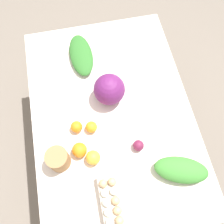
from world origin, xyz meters
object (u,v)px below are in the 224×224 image
at_px(beet_root, 138,145).
at_px(orange_1, 79,150).
at_px(orange_0, 91,127).
at_px(orange_3, 76,127).
at_px(greens_bunch_dandelion, 181,170).
at_px(greens_bunch_chard, 81,55).
at_px(cabbage_purple, 109,89).
at_px(egg_carton, 111,202).
at_px(orange_2, 93,158).
at_px(paper_bag, 58,159).

distance_m(beet_root, orange_1, 0.32).
xyz_separation_m(orange_0, orange_3, (0.02, 0.08, 0.00)).
bearing_deg(orange_1, greens_bunch_dandelion, -112.91).
bearing_deg(orange_3, greens_bunch_chard, -11.84).
bearing_deg(cabbage_purple, orange_0, 142.53).
bearing_deg(orange_1, orange_3, -1.30).
bearing_deg(orange_3, greens_bunch_dandelion, -125.02).
bearing_deg(egg_carton, greens_bunch_dandelion, 102.23).
relative_size(greens_bunch_chard, greens_bunch_dandelion, 1.14).
bearing_deg(orange_1, egg_carton, -158.72).
distance_m(greens_bunch_chard, beet_root, 0.70).
height_order(greens_bunch_chard, orange_3, orange_3).
height_order(greens_bunch_dandelion, orange_3, greens_bunch_dandelion).
height_order(egg_carton, orange_2, egg_carton).
distance_m(greens_bunch_chard, greens_bunch_dandelion, 0.93).
xyz_separation_m(orange_0, orange_1, (-0.12, 0.09, 0.01)).
relative_size(orange_2, orange_3, 1.18).
relative_size(beet_root, orange_0, 0.93).
height_order(egg_carton, beet_root, egg_carton).
relative_size(greens_bunch_dandelion, orange_0, 4.27).
xyz_separation_m(egg_carton, orange_0, (0.42, 0.03, -0.01)).
distance_m(egg_carton, orange_2, 0.24).
relative_size(cabbage_purple, orange_3, 2.74).
xyz_separation_m(egg_carton, greens_bunch_chard, (0.92, 0.01, -0.01)).
distance_m(greens_bunch_chard, orange_0, 0.50).
bearing_deg(egg_carton, orange_0, -175.39).
bearing_deg(beet_root, cabbage_purple, 15.27).
height_order(paper_bag, orange_2, paper_bag).
bearing_deg(orange_0, orange_3, 77.67).
bearing_deg(greens_bunch_dandelion, orange_3, 54.98).
bearing_deg(paper_bag, orange_1, -74.19).
height_order(egg_carton, paper_bag, paper_bag).
distance_m(cabbage_purple, greens_bunch_chard, 0.35).
height_order(orange_2, orange_3, orange_2).
bearing_deg(orange_3, orange_1, 178.70).
bearing_deg(cabbage_purple, orange_2, 155.83).
bearing_deg(paper_bag, greens_bunch_dandelion, -106.28).
relative_size(greens_bunch_dandelion, orange_2, 3.57).
bearing_deg(orange_2, beet_root, -85.87).
height_order(paper_bag, greens_bunch_dandelion, paper_bag).
distance_m(orange_2, orange_3, 0.20).
bearing_deg(greens_bunch_chard, cabbage_purple, -158.98).
xyz_separation_m(cabbage_purple, orange_1, (-0.31, 0.23, -0.05)).
xyz_separation_m(cabbage_purple, greens_bunch_chard, (0.32, 0.12, -0.06)).
bearing_deg(egg_carton, orange_2, -167.67).
distance_m(greens_bunch_dandelion, orange_3, 0.61).
bearing_deg(beet_root, orange_0, 56.12).
relative_size(cabbage_purple, orange_1, 2.23).
bearing_deg(paper_bag, orange_0, -52.60).
distance_m(orange_1, orange_2, 0.09).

